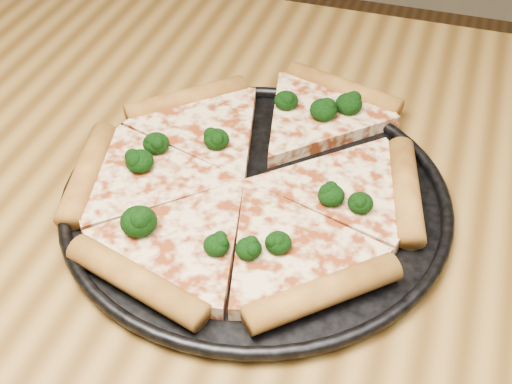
% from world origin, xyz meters
% --- Properties ---
extents(dining_table, '(1.20, 0.90, 0.75)m').
position_xyz_m(dining_table, '(0.00, 0.00, 0.66)').
color(dining_table, olive).
rests_on(dining_table, ground).
extents(pizza_pan, '(0.36, 0.36, 0.02)m').
position_xyz_m(pizza_pan, '(0.06, 0.04, 0.76)').
color(pizza_pan, black).
rests_on(pizza_pan, dining_table).
extents(pizza, '(0.35, 0.39, 0.03)m').
position_xyz_m(pizza, '(0.05, 0.05, 0.77)').
color(pizza, beige).
rests_on(pizza, pizza_pan).
extents(broccoli_florets, '(0.24, 0.26, 0.02)m').
position_xyz_m(broccoli_florets, '(0.04, 0.06, 0.78)').
color(broccoli_florets, black).
rests_on(broccoli_florets, pizza).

